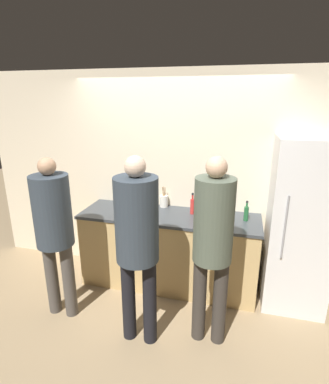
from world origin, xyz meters
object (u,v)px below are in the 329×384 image
Objects in this scene: person_center at (137,235)px; bottle_red at (192,206)px; fruit_bowl at (131,213)px; cup_red at (208,212)px; refrigerator at (299,225)px; bottle_green at (246,213)px; person_left at (54,224)px; person_right at (213,238)px; utensil_crock at (164,201)px.

person_center is 7.00× the size of bottle_red.
fruit_bowl is 3.95× the size of cup_red.
cup_red is (0.19, -0.02, -0.06)m from bottle_red.
bottle_red is at bearing 173.56° from cup_red.
bottle_green is at bearing 176.08° from refrigerator.
refrigerator is 2.58m from person_left.
fruit_bowl is (0.57, 0.66, -0.07)m from person_left.
person_right reaches higher than person_left.
person_right is (0.65, 0.16, -0.03)m from person_center.
bottle_red is (-1.18, 0.09, 0.08)m from refrigerator.
refrigerator is 5.22× the size of fruit_bowl.
bottle_red is (0.31, 1.08, -0.08)m from person_center.
utensil_crock reaches higher than bottle_green.
bottle_red reaches higher than fruit_bowl.
person_left is at bearing 171.38° from person_center.
cup_red is at bearing 175.92° from refrigerator.
person_right is (1.58, 0.02, 0.04)m from person_left.
person_left is (-2.43, -0.84, 0.10)m from refrigerator.
bottle_red is at bearing 110.01° from person_right.
person_left is 0.96× the size of person_right.
person_left is at bearing -147.68° from cup_red.
bottle_red is 1.11× the size of bottle_green.
person_center is 1.18m from cup_red.
person_left is at bearing -128.35° from utensil_crock.
person_left reaches higher than cup_red.
person_left reaches higher than utensil_crock.
refrigerator is at bearing -4.08° from cup_red.
person_left is 7.42× the size of bottle_green.
refrigerator is 7.31× the size of bottle_red.
person_right reaches higher than cup_red.
refrigerator reaches higher than bottle_red.
person_right is at bearing 0.74° from person_left.
person_right reaches higher than bottle_green.
person_left is 2.07m from bottle_green.
bottle_green is (0.62, -0.05, -0.01)m from bottle_red.
cup_red is at bearing 175.71° from bottle_green.
person_right is 6.98× the size of bottle_red.
fruit_bowl is 1.56× the size of bottle_green.
cup_red is at bearing 99.15° from person_right.
utensil_crock is (-1.57, 0.25, 0.06)m from refrigerator.
utensil_crock is 0.42m from bottle_red.
fruit_bowl is 0.73m from bottle_red.
utensil_crock is at bearing 51.65° from person_left.
fruit_bowl is 1.39× the size of utensil_crock.
bottle_red reaches higher than cup_red.
fruit_bowl is at bearing -157.95° from bottle_red.
person_left is 1.56m from bottle_red.
person_left is at bearing -143.31° from bottle_red.
person_center is at bearing -132.53° from bottle_green.
person_left is 0.95× the size of person_center.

